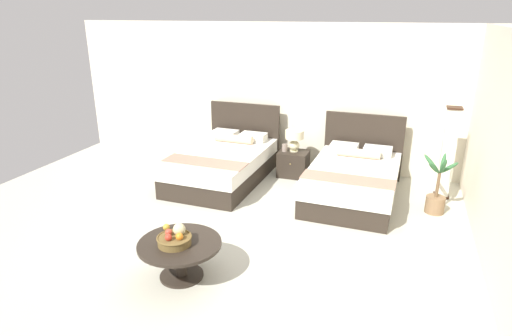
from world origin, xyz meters
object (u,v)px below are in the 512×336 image
at_px(vase, 285,148).
at_px(coffee_table, 180,251).
at_px(bed_near_window, 223,163).
at_px(nightstand, 293,164).
at_px(floor_lamp_corner, 448,153).
at_px(loose_apple, 166,227).
at_px(bed_near_corner, 353,179).
at_px(fruit_bowl, 175,238).
at_px(table_lamp, 294,138).
at_px(potted_palm, 436,195).

relative_size(vase, coffee_table, 0.15).
bearing_deg(bed_near_window, vase, 31.07).
height_order(nightstand, floor_lamp_corner, floor_lamp_corner).
distance_m(bed_near_window, loose_apple, 2.71).
bearing_deg(floor_lamp_corner, coffee_table, -130.56).
distance_m(bed_near_corner, nightstand, 1.29).
xyz_separation_m(bed_near_corner, vase, (-1.29, 0.57, 0.23)).
xyz_separation_m(vase, loose_apple, (-0.51, -3.24, -0.05)).
distance_m(coffee_table, floor_lamp_corner, 4.45).
distance_m(fruit_bowl, floor_lamp_corner, 4.49).
bearing_deg(coffee_table, bed_near_window, 103.92).
bearing_deg(loose_apple, vase, 81.03).
distance_m(coffee_table, loose_apple, 0.37).
distance_m(bed_near_window, coffee_table, 2.96).
bearing_deg(nightstand, floor_lamp_corner, -2.75).
height_order(table_lamp, coffee_table, table_lamp).
height_order(bed_near_corner, table_lamp, bed_near_corner).
relative_size(table_lamp, loose_apple, 4.84).
height_order(table_lamp, vase, table_lamp).
bearing_deg(loose_apple, coffee_table, -35.97).
distance_m(nightstand, table_lamp, 0.48).
bearing_deg(table_lamp, potted_palm, -19.07).
xyz_separation_m(fruit_bowl, potted_palm, (2.77, 2.73, -0.23)).
distance_m(table_lamp, fruit_bowl, 3.58).
relative_size(bed_near_window, potted_palm, 2.44).
distance_m(nightstand, fruit_bowl, 3.56).
bearing_deg(potted_palm, table_lamp, 160.93).
bearing_deg(bed_near_corner, nightstand, 151.73).
bearing_deg(loose_apple, table_lamp, 78.58).
bearing_deg(potted_palm, nightstand, 161.37).
height_order(bed_near_window, floor_lamp_corner, floor_lamp_corner).
bearing_deg(bed_near_window, floor_lamp_corner, 7.79).
relative_size(bed_near_window, vase, 16.75).
bearing_deg(fruit_bowl, bed_near_corner, 62.01).
bearing_deg(potted_palm, floor_lamp_corner, 78.71).
relative_size(floor_lamp_corner, potted_palm, 1.59).
bearing_deg(coffee_table, floor_lamp_corner, 49.44).
relative_size(nightstand, coffee_table, 0.56).
height_order(bed_near_corner, nightstand, bed_near_corner).
height_order(bed_near_corner, vase, bed_near_corner).
bearing_deg(table_lamp, bed_near_window, -150.22).
height_order(fruit_bowl, floor_lamp_corner, floor_lamp_corner).
distance_m(bed_near_window, floor_lamp_corner, 3.65).
distance_m(vase, loose_apple, 3.29).
bearing_deg(potted_palm, bed_near_window, 176.97).
bearing_deg(table_lamp, nightstand, -90.00).
distance_m(bed_near_corner, vase, 1.43).
distance_m(bed_near_corner, fruit_bowl, 3.31).
xyz_separation_m(table_lamp, vase, (-0.16, -0.06, -0.18)).
height_order(table_lamp, loose_apple, table_lamp).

